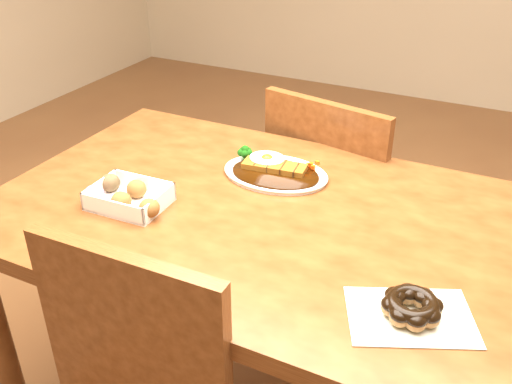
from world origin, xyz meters
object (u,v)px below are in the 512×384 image
at_px(donut_box, 127,196).
at_px(chair_far, 340,206).
at_px(table, 252,243).
at_px(katsu_curry_plate, 274,171).
at_px(pon_de_ring, 412,308).

bearing_deg(donut_box, chair_far, 64.66).
distance_m(chair_far, donut_box, 0.78).
bearing_deg(chair_far, table, 96.38).
xyz_separation_m(katsu_curry_plate, pon_de_ring, (0.43, -0.37, 0.01)).
relative_size(donut_box, pon_de_ring, 0.77).
height_order(donut_box, pon_de_ring, donut_box).
height_order(table, chair_far, chair_far).
height_order(table, pon_de_ring, pon_de_ring).
bearing_deg(katsu_curry_plate, table, -82.67).
bearing_deg(chair_far, pon_de_ring, 127.45).
bearing_deg(table, chair_far, 85.08).
relative_size(chair_far, pon_de_ring, 3.37).
bearing_deg(donut_box, katsu_curry_plate, 49.53).
xyz_separation_m(table, katsu_curry_plate, (-0.02, 0.17, 0.11)).
height_order(table, katsu_curry_plate, katsu_curry_plate).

